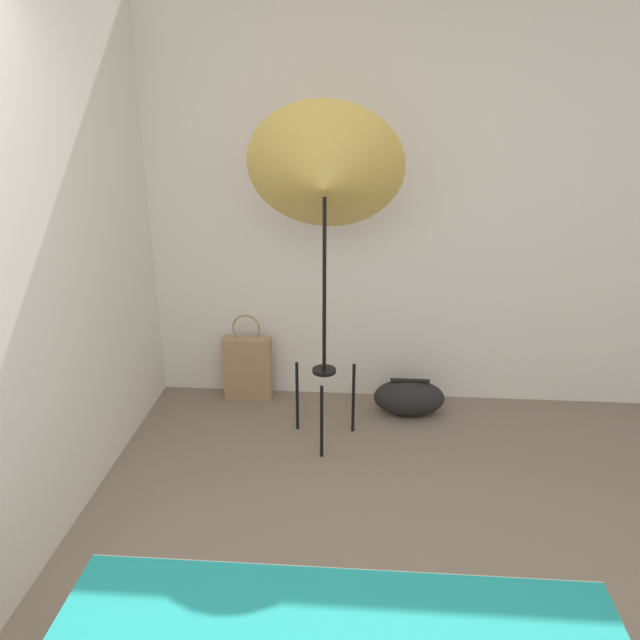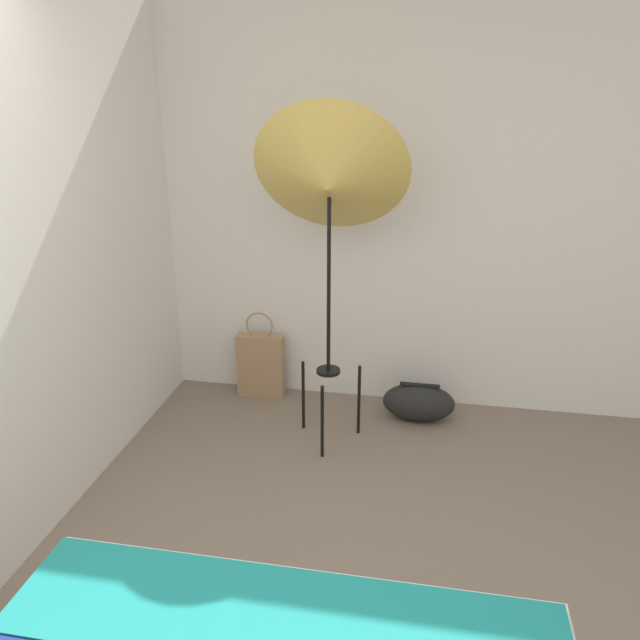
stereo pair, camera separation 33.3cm
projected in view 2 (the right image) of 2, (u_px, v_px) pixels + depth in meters
The scene contains 5 objects.
wall_back at pixel (365, 211), 3.96m from camera, with size 8.00×0.05×2.60m.
wall_side_left at pixel (21, 267), 2.74m from camera, with size 0.05×8.00×2.60m.
photo_umbrella at pixel (329, 181), 3.30m from camera, with size 0.86×0.60×1.99m.
tote_bag at pixel (261, 364), 4.32m from camera, with size 0.32×0.10×0.62m.
duffel_bag at pixel (419, 402), 4.04m from camera, with size 0.46×0.24×0.25m.
Camera 2 is at (0.43, -1.36, 2.05)m, focal length 35.00 mm.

